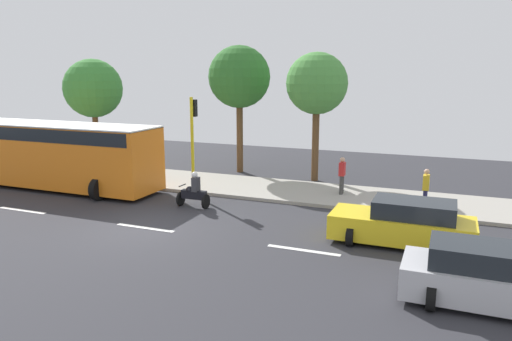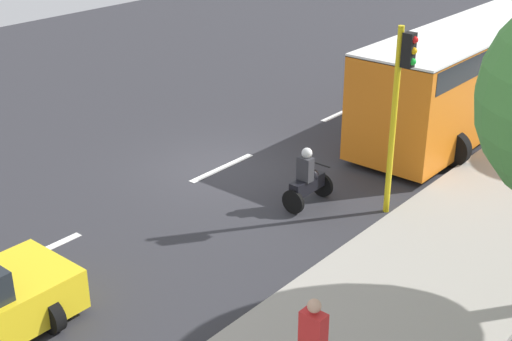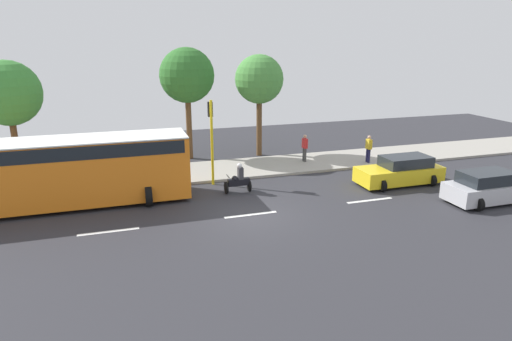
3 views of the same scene
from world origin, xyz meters
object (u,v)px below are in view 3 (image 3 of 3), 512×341
at_px(car_silver, 490,188).
at_px(pedestrian_by_tree, 369,148).
at_px(city_bus, 65,168).
at_px(pedestrian_near_signal, 305,147).
at_px(car_yellow_cab, 400,171).
at_px(street_tree_north, 8,94).
at_px(motorcycle, 238,180).
at_px(street_tree_center, 187,76).
at_px(traffic_light_corner, 211,130).
at_px(street_tree_south, 259,80).

distance_m(car_silver, pedestrian_by_tree, 7.83).
xyz_separation_m(city_bus, pedestrian_near_signal, (3.48, -13.38, -0.79)).
xyz_separation_m(car_yellow_cab, street_tree_north, (8.74, 19.85, 3.84)).
bearing_deg(motorcycle, car_yellow_cab, -98.73).
relative_size(motorcycle, street_tree_center, 0.22).
bearing_deg(street_tree_north, pedestrian_near_signal, -101.57).
xyz_separation_m(traffic_light_corner, street_tree_south, (5.12, -4.29, 2.04)).
bearing_deg(street_tree_north, pedestrian_by_tree, -103.34).
bearing_deg(traffic_light_corner, car_silver, -119.26).
relative_size(motorcycle, pedestrian_near_signal, 0.91).
relative_size(pedestrian_by_tree, street_tree_north, 0.26).
distance_m(car_yellow_cab, pedestrian_near_signal, 6.24).
bearing_deg(street_tree_south, city_bus, 119.22).
bearing_deg(pedestrian_near_signal, motorcycle, 126.75).
bearing_deg(street_tree_center, city_bus, 135.46).
height_order(car_yellow_cab, street_tree_center, street_tree_center).
xyz_separation_m(traffic_light_corner, street_tree_center, (5.69, 0.25, 2.35)).
distance_m(motorcycle, street_tree_north, 14.04).
relative_size(pedestrian_near_signal, traffic_light_corner, 0.38).
xyz_separation_m(car_silver, pedestrian_near_signal, (8.96, 5.64, 0.35)).
bearing_deg(street_tree_south, motorcycle, 154.10).
bearing_deg(car_silver, street_tree_north, 60.96).
xyz_separation_m(car_silver, city_bus, (5.48, 19.03, 1.13)).
distance_m(car_yellow_cab, city_bus, 16.74).
xyz_separation_m(car_yellow_cab, city_bus, (1.85, 16.60, 1.13)).
relative_size(city_bus, street_tree_north, 1.72).
distance_m(pedestrian_by_tree, traffic_light_corner, 10.19).
bearing_deg(street_tree_north, city_bus, -154.74).
height_order(city_bus, pedestrian_by_tree, city_bus).
height_order(car_silver, city_bus, city_bus).
relative_size(city_bus, street_tree_south, 1.67).
bearing_deg(street_tree_center, street_tree_north, 90.18).
relative_size(street_tree_center, street_tree_south, 1.07).
bearing_deg(pedestrian_by_tree, car_yellow_cab, 173.65).
xyz_separation_m(city_bus, pedestrian_by_tree, (2.08, -17.03, -0.79)).
height_order(motorcycle, traffic_light_corner, traffic_light_corner).
distance_m(car_yellow_cab, traffic_light_corner, 10.27).
height_order(city_bus, street_tree_south, street_tree_south).
relative_size(motorcycle, street_tree_north, 0.24).
distance_m(traffic_light_corner, street_tree_north, 11.87).
bearing_deg(street_tree_south, pedestrian_by_tree, -126.86).
bearing_deg(pedestrian_by_tree, street_tree_center, 64.67).
height_order(motorcycle, street_tree_center, street_tree_center).
bearing_deg(street_tree_south, pedestrian_near_signal, -144.53).
relative_size(city_bus, pedestrian_by_tree, 6.51).
relative_size(motorcycle, street_tree_south, 0.23).
distance_m(city_bus, pedestrian_by_tree, 17.18).
bearing_deg(street_tree_north, car_yellow_cab, -113.77).
relative_size(pedestrian_by_tree, street_tree_center, 0.24).
xyz_separation_m(motorcycle, street_tree_north, (7.42, 11.26, 3.91)).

